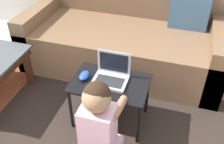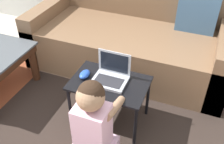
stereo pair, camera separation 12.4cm
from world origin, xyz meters
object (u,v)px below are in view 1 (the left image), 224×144
couch (126,36)px  laptop (111,76)px  laptop_desk (110,87)px  person_seated (98,129)px  computer_mouse (84,76)px

couch → laptop: 0.86m
laptop → laptop_desk: bearing=-80.2°
laptop_desk → person_seated: size_ratio=0.82×
laptop_desk → person_seated: 0.39m
couch → computer_mouse: couch is taller
laptop → couch: bearing=96.9°
couch → laptop: bearing=-83.1°
computer_mouse → laptop: bearing=9.2°
couch → person_seated: couch is taller
couch → laptop_desk: (0.11, -0.87, 0.04)m
couch → computer_mouse: (-0.09, -0.87, 0.11)m
laptop → person_seated: 0.43m
couch → person_seated: bearing=-83.2°
laptop_desk → computer_mouse: size_ratio=5.09×
couch → laptop: (0.10, -0.84, 0.13)m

